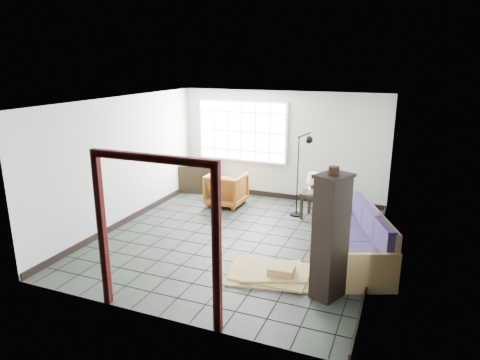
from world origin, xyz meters
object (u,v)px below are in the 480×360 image
at_px(armchair, 227,187).
at_px(tall_shelf, 330,236).
at_px(futon_sofa, 357,243).
at_px(side_table, 315,197).

relative_size(armchair, tall_shelf, 0.46).
relative_size(futon_sofa, tall_shelf, 1.24).
xyz_separation_m(armchair, side_table, (2.10, -0.09, 0.05)).
distance_m(armchair, side_table, 2.10).
relative_size(futon_sofa, side_table, 3.75).
bearing_deg(armchair, tall_shelf, 133.64).
bearing_deg(tall_shelf, side_table, 129.73).
bearing_deg(futon_sofa, side_table, 99.79).
distance_m(side_table, tall_shelf, 3.21).
bearing_deg(futon_sofa, armchair, 127.38).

